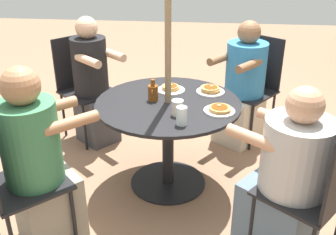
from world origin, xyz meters
name	(u,v)px	position (x,y,z in m)	size (l,w,h in m)	color
ground_plane	(168,182)	(0.00, 0.00, 0.00)	(12.00, 12.00, 0.00)	#8C664C
patio_table	(168,122)	(0.00, 0.00, 0.55)	(1.06, 1.06, 0.71)	black
umbrella_pole	(168,30)	(0.00, 0.00, 1.24)	(0.05, 0.05, 2.47)	#846B4C
patio_chair_north	(318,188)	(0.74, 0.92, 0.55)	(0.62, 0.62, 0.96)	black
diner_north	(287,182)	(0.62, 0.77, 0.49)	(0.62, 0.64, 1.10)	slate
patio_chair_east	(254,81)	(-0.94, 0.71, 0.55)	(0.62, 0.62, 0.96)	black
diner_east	(242,89)	(-0.79, 0.60, 0.52)	(0.60, 0.57, 1.14)	beige
patio_chair_south	(82,81)	(-0.77, -0.89, 0.55)	(0.62, 0.62, 0.96)	black
diner_south	(93,86)	(-0.65, -0.76, 0.55)	(0.53, 0.55, 1.18)	#3D3D42
patio_chair_west	(9,178)	(0.82, -0.84, 0.55)	(0.62, 0.62, 0.96)	black
diner_west	(39,167)	(0.70, -0.71, 0.55)	(0.59, 0.59, 1.19)	gray
pancake_plate_a	(211,90)	(-0.21, 0.31, 0.73)	(0.22, 0.22, 0.06)	white
pancake_plate_b	(170,89)	(-0.22, 0.00, 0.72)	(0.22, 0.22, 0.06)	white
pancake_plate_c	(219,110)	(0.13, 0.37, 0.72)	(0.22, 0.22, 0.05)	white
syrup_bottle	(153,92)	(-0.02, -0.11, 0.77)	(0.10, 0.08, 0.16)	brown
coffee_cup	(177,108)	(0.21, 0.09, 0.76)	(0.08, 0.08, 0.11)	beige
drinking_glass_a	(182,116)	(0.35, 0.12, 0.77)	(0.07, 0.07, 0.12)	silver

